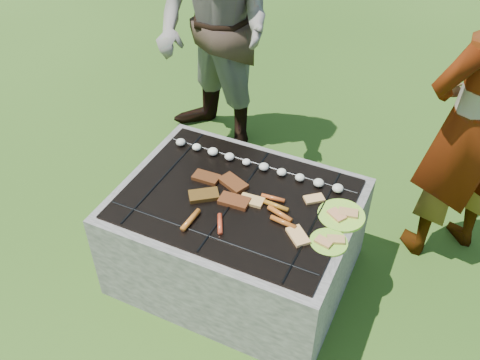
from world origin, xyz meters
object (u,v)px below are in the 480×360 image
object	(u,v)px
fire_pit	(236,239)
bystander	(214,29)
plate_far	(341,215)
plate_near	(329,242)
cook	(474,125)

from	to	relation	value
fire_pit	bystander	size ratio (longest dim) A/B	0.66
plate_far	bystander	size ratio (longest dim) A/B	0.17
plate_near	cook	bearing A→B (deg)	59.90
fire_pit	cook	size ratio (longest dim) A/B	0.70
plate_near	bystander	size ratio (longest dim) A/B	0.13
cook	bystander	size ratio (longest dim) A/B	0.94
plate_far	cook	xyz separation A→B (m)	(0.50, 0.66, 0.31)
plate_far	plate_near	size ratio (longest dim) A/B	1.34
bystander	plate_near	bearing A→B (deg)	-21.03
fire_pit	bystander	bearing A→B (deg)	122.29
fire_pit	bystander	world-z (taller)	bystander
plate_near	bystander	bearing A→B (deg)	136.19
cook	bystander	xyz separation A→B (m)	(-1.78, 0.35, 0.06)
plate_far	plate_near	bearing A→B (deg)	-89.94
cook	bystander	distance (m)	1.81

